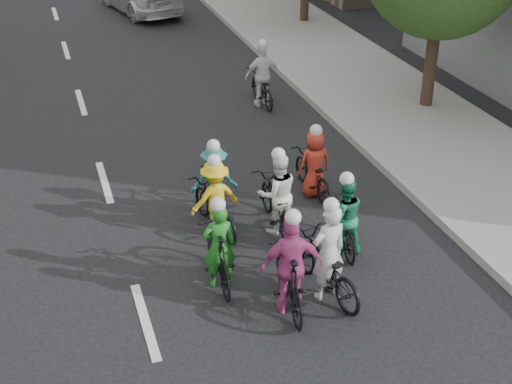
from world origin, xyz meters
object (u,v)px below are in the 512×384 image
cyclist_0 (326,263)px  cyclist_2 (215,203)px  cyclist_8 (262,82)px  cyclist_6 (276,201)px  cyclist_4 (313,170)px  cyclist_5 (218,252)px  cyclist_1 (343,221)px  cyclist_3 (290,273)px  cyclist_7 (214,184)px

cyclist_0 → cyclist_2: 2.81m
cyclist_8 → cyclist_2: bearing=64.5°
cyclist_6 → cyclist_4: bearing=-134.2°
cyclist_5 → cyclist_4: bearing=-134.6°
cyclist_2 → cyclist_4: bearing=-170.7°
cyclist_0 → cyclist_1: bearing=-135.4°
cyclist_3 → cyclist_5: (-0.90, 1.04, -0.08)m
cyclist_1 → cyclist_7: size_ratio=1.07×
cyclist_3 → cyclist_6: bearing=-97.0°
cyclist_7 → cyclist_5: bearing=85.4°
cyclist_3 → cyclist_6: 2.48m
cyclist_0 → cyclist_7: cyclist_0 is taller
cyclist_7 → cyclist_8: 5.94m
cyclist_6 → cyclist_8: (1.81, 6.30, 0.01)m
cyclist_2 → cyclist_7: bearing=-113.9°
cyclist_0 → cyclist_3: cyclist_3 is taller
cyclist_5 → cyclist_7: cyclist_5 is taller
cyclist_1 → cyclist_8: size_ratio=0.93×
cyclist_2 → cyclist_3: bearing=90.9°
cyclist_3 → cyclist_8: 9.03m
cyclist_7 → cyclist_3: bearing=104.3°
cyclist_2 → cyclist_3: 2.77m
cyclist_0 → cyclist_1: (0.81, 1.15, 0.00)m
cyclist_3 → cyclist_1: bearing=-131.0°
cyclist_0 → cyclist_8: size_ratio=1.12×
cyclist_3 → cyclist_8: bearing=-98.2°
cyclist_3 → cyclist_4: 3.98m
cyclist_4 → cyclist_5: (-2.73, -2.49, 0.05)m
cyclist_6 → cyclist_5: bearing=44.4°
cyclist_0 → cyclist_5: (-1.60, 0.85, -0.00)m
cyclist_0 → cyclist_1: cyclist_0 is taller
cyclist_7 → cyclist_0: bearing=116.5°
cyclist_6 → cyclist_7: bearing=-44.8°
cyclist_3 → cyclist_6: (0.61, 2.40, -0.07)m
cyclist_4 → cyclist_8: cyclist_8 is taller
cyclist_1 → cyclist_7: cyclist_1 is taller
cyclist_7 → cyclist_8: bearing=-108.9°
cyclist_1 → cyclist_8: bearing=-90.6°
cyclist_3 → cyclist_7: bearing=-77.0°
cyclist_2 → cyclist_6: 1.17m
cyclist_0 → cyclist_4: size_ratio=1.18×
cyclist_1 → cyclist_4: bearing=-91.8°
cyclist_8 → cyclist_7: bearing=63.0°
cyclist_3 → cyclist_2: bearing=-71.9°
cyclist_4 → cyclist_8: (0.60, 5.17, 0.08)m
cyclist_4 → cyclist_7: size_ratio=1.09×
cyclist_0 → cyclist_2: (-1.22, 2.53, -0.01)m
cyclist_5 → cyclist_8: (3.32, 7.66, 0.02)m
cyclist_0 → cyclist_6: size_ratio=1.04×
cyclist_1 → cyclist_5: bearing=13.4°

